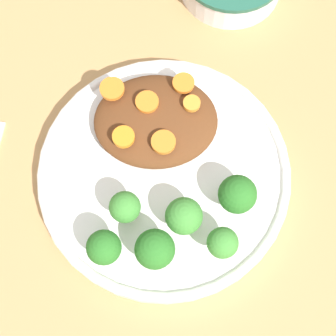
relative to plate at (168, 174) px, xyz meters
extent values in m
plane|color=tan|center=(0.00, 0.00, -0.01)|extent=(4.00, 4.00, 0.00)
cylinder|color=white|center=(0.00, 0.00, 0.00)|extent=(0.28, 0.28, 0.02)
torus|color=white|center=(0.00, 0.00, 0.01)|extent=(0.28, 0.28, 0.01)
ellipsoid|color=#5B3319|center=(0.01, -0.05, 0.02)|extent=(0.14, 0.11, 0.03)
cylinder|color=#759E51|center=(0.04, 0.05, 0.02)|extent=(0.01, 0.01, 0.02)
sphere|color=#3D8433|center=(0.04, 0.05, 0.04)|extent=(0.03, 0.03, 0.03)
cylinder|color=#759E51|center=(-0.07, 0.04, 0.02)|extent=(0.01, 0.01, 0.02)
sphere|color=#286B23|center=(-0.07, 0.04, 0.04)|extent=(0.04, 0.04, 0.04)
cylinder|color=#759E51|center=(-0.02, 0.06, 0.02)|extent=(0.01, 0.01, 0.02)
sphere|color=#3D8433|center=(-0.02, 0.06, 0.04)|extent=(0.04, 0.04, 0.04)
cylinder|color=#759E51|center=(0.01, 0.09, 0.02)|extent=(0.02, 0.02, 0.02)
sphere|color=#286B23|center=(0.01, 0.09, 0.04)|extent=(0.04, 0.04, 0.04)
cylinder|color=#7FA85B|center=(-0.06, 0.09, 0.02)|extent=(0.02, 0.02, 0.02)
sphere|color=#3D8433|center=(-0.06, 0.09, 0.04)|extent=(0.03, 0.03, 0.03)
cylinder|color=#759E51|center=(0.06, 0.09, 0.02)|extent=(0.02, 0.02, 0.02)
sphere|color=#286B23|center=(0.06, 0.09, 0.04)|extent=(0.04, 0.04, 0.04)
cylinder|color=orange|center=(0.02, -0.07, 0.04)|extent=(0.03, 0.03, 0.00)
cylinder|color=orange|center=(0.04, -0.03, 0.04)|extent=(0.02, 0.02, 0.01)
cylinder|color=orange|center=(0.05, -0.09, 0.04)|extent=(0.03, 0.03, 0.01)
cylinder|color=orange|center=(0.00, -0.02, 0.04)|extent=(0.03, 0.03, 0.01)
cylinder|color=orange|center=(-0.03, -0.07, 0.04)|extent=(0.02, 0.02, 0.01)
cylinder|color=orange|center=(-0.02, -0.09, 0.04)|extent=(0.02, 0.02, 0.00)
camera|label=1|loc=(0.00, 0.19, 0.59)|focal=60.00mm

